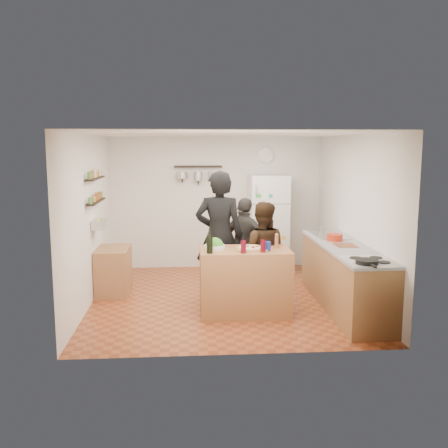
{
  "coord_description": "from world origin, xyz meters",
  "views": [
    {
      "loc": [
        -0.55,
        -7.4,
        2.32
      ],
      "look_at": [
        0.0,
        0.1,
        1.15
      ],
      "focal_mm": 40.0,
      "sensor_mm": 36.0,
      "label": 1
    }
  ],
  "objects": [
    {
      "name": "produce_basket",
      "position": [
        -1.9,
        0.2,
        1.15
      ],
      "size": [
        0.18,
        0.35,
        0.14
      ],
      "primitive_type": "cube",
      "color": "silver",
      "rests_on": "left_wall"
    },
    {
      "name": "person_back",
      "position": [
        0.36,
        0.36,
        0.76
      ],
      "size": [
        0.94,
        0.84,
        1.52
      ],
      "primitive_type": "imported",
      "rotation": [
        0.0,
        0.0,
        2.49
      ],
      "color": "#2D2B28",
      "rests_on": "floor"
    },
    {
      "name": "salt_canister",
      "position": [
        0.54,
        -0.78,
        0.97
      ],
      "size": [
        0.08,
        0.08,
        0.13
      ],
      "primitive_type": "cylinder",
      "color": "navy",
      "rests_on": "prep_island"
    },
    {
      "name": "pepper_mill",
      "position": [
        0.69,
        -0.61,
        0.99
      ],
      "size": [
        0.05,
        0.05,
        0.17
      ],
      "primitive_type": "cylinder",
      "color": "#92593D",
      "rests_on": "prep_island"
    },
    {
      "name": "person_left",
      "position": [
        -0.08,
        -0.07,
        0.99
      ],
      "size": [
        0.78,
        0.57,
        1.98
      ],
      "primitive_type": "imported",
      "rotation": [
        0.0,
        0.0,
        3.01
      ],
      "color": "black",
      "rests_on": "floor"
    },
    {
      "name": "counter_run",
      "position": [
        1.7,
        -0.55,
        0.45
      ],
      "size": [
        0.63,
        2.63,
        0.9
      ],
      "primitive_type": "cube",
      "color": "#9E7042",
      "rests_on": "floor"
    },
    {
      "name": "salad_bowl",
      "position": [
        -0.18,
        -0.61,
        0.94
      ],
      "size": [
        0.29,
        0.29,
        0.06
      ],
      "primitive_type": "cylinder",
      "color": "silver",
      "rests_on": "prep_island"
    },
    {
      "name": "wine_bottle",
      "position": [
        -0.26,
        -0.88,
        1.03
      ],
      "size": [
        0.08,
        0.08,
        0.25
      ],
      "primitive_type": "cylinder",
      "color": "black",
      "rests_on": "prep_island"
    },
    {
      "name": "prep_island",
      "position": [
        0.24,
        -0.66,
        0.46
      ],
      "size": [
        1.25,
        0.72,
        0.91
      ],
      "primitive_type": "cube",
      "color": "#A6653D",
      "rests_on": "floor"
    },
    {
      "name": "side_table",
      "position": [
        -1.74,
        0.43,
        0.36
      ],
      "size": [
        0.5,
        0.8,
        0.73
      ],
      "primitive_type": "cube",
      "color": "#A26D44",
      "rests_on": "floor"
    },
    {
      "name": "spice_shelf_upper",
      "position": [
        -1.93,
        0.2,
        1.85
      ],
      "size": [
        0.12,
        1.0,
        0.02
      ],
      "primitive_type": "cube",
      "color": "black",
      "rests_on": "left_wall"
    },
    {
      "name": "room_shell",
      "position": [
        0.0,
        0.39,
        1.25
      ],
      "size": [
        4.2,
        4.2,
        4.2
      ],
      "color": "brown",
      "rests_on": "ground"
    },
    {
      "name": "red_bowl",
      "position": [
        1.65,
        -0.17,
        0.97
      ],
      "size": [
        0.24,
        0.24,
        0.1
      ],
      "primitive_type": "cylinder",
      "color": "#AD2813",
      "rests_on": "counter_run"
    },
    {
      "name": "stove_top",
      "position": [
        1.7,
        -1.5,
        0.91
      ],
      "size": [
        0.6,
        0.62,
        0.02
      ],
      "primitive_type": "cube",
      "color": "white",
      "rests_on": "counter_run"
    },
    {
      "name": "wall_clock",
      "position": [
        0.95,
        2.08,
        2.15
      ],
      "size": [
        0.3,
        0.03,
        0.3
      ],
      "primitive_type": "cylinder",
      "rotation": [
        1.57,
        0.0,
        0.0
      ],
      "color": "silver",
      "rests_on": "back_wall"
    },
    {
      "name": "fridge",
      "position": [
        0.95,
        1.75,
        0.9
      ],
      "size": [
        0.7,
        0.68,
        1.8
      ],
      "primitive_type": "cube",
      "color": "white",
      "rests_on": "floor"
    },
    {
      "name": "pizza_board",
      "position": [
        0.32,
        -0.68,
        0.92
      ],
      "size": [
        0.42,
        0.34,
        0.02
      ],
      "primitive_type": "cube",
      "color": "olive",
      "rests_on": "prep_island"
    },
    {
      "name": "person_center",
      "position": [
        0.54,
        -0.24,
        0.76
      ],
      "size": [
        0.84,
        0.72,
        1.52
      ],
      "primitive_type": "imported",
      "rotation": [
        0.0,
        0.0,
        2.93
      ],
      "color": "black",
      "rests_on": "floor"
    },
    {
      "name": "sink",
      "position": [
        1.7,
        0.3,
        0.92
      ],
      "size": [
        0.5,
        0.8,
        0.03
      ],
      "primitive_type": "cube",
      "color": "silver",
      "rests_on": "counter_run"
    },
    {
      "name": "wine_glass_far",
      "position": [
        0.46,
        -0.86,
        0.99
      ],
      "size": [
        0.07,
        0.07,
        0.17
      ],
      "primitive_type": "cylinder",
      "color": "#540710",
      "rests_on": "prep_island"
    },
    {
      "name": "spice_shelf_lower",
      "position": [
        -1.93,
        0.2,
        1.5
      ],
      "size": [
        0.12,
        1.0,
        0.02
      ],
      "primitive_type": "cube",
      "color": "black",
      "rests_on": "left_wall"
    },
    {
      "name": "cutting_board",
      "position": [
        1.7,
        -0.54,
        0.91
      ],
      "size": [
        0.3,
        0.4,
        0.02
      ],
      "primitive_type": "cube",
      "color": "#935435",
      "rests_on": "counter_run"
    },
    {
      "name": "pizza",
      "position": [
        0.32,
        -0.68,
        0.94
      ],
      "size": [
        0.34,
        0.34,
        0.02
      ],
      "primitive_type": "cylinder",
      "color": "beige",
      "rests_on": "pizza_board"
    },
    {
      "name": "pot_rack",
      "position": [
        -0.35,
        2.0,
        1.95
      ],
      "size": [
        0.9,
        0.04,
        0.04
      ],
      "primitive_type": "cube",
      "color": "black",
      "rests_on": "back_wall"
    },
    {
      "name": "wine_glass_near",
      "position": [
        0.19,
        -0.9,
        1.0
      ],
      "size": [
        0.07,
        0.07,
        0.17
      ],
      "primitive_type": "cylinder",
      "color": "#520717",
      "rests_on": "prep_island"
    },
    {
      "name": "skillet",
      "position": [
        1.6,
        -1.68,
        0.95
      ],
      "size": [
        0.27,
        0.27,
        0.05
      ],
      "primitive_type": "cylinder",
      "color": "black",
      "rests_on": "stove_top"
    }
  ]
}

